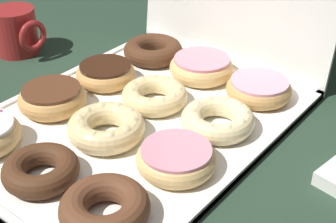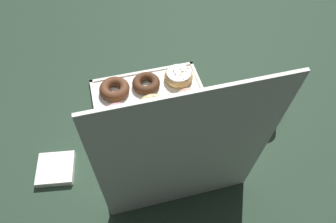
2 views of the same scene
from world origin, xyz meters
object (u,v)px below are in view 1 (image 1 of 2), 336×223
cruller_donut_4 (106,127)px  cruller_donut_8 (218,119)px  donut_box (135,122)px  chocolate_cake_ring_donut_1 (41,170)px  chocolate_cake_ring_donut_2 (105,208)px  pink_frosted_donut_11 (259,89)px  chocolate_frosted_donut_3 (52,98)px  coffee_mug (16,30)px  chocolate_cake_ring_donut_9 (153,50)px  cruller_donut_7 (154,95)px  chocolate_frosted_donut_6 (106,73)px  pink_frosted_donut_10 (203,68)px  pink_frosted_donut_5 (176,158)px

cruller_donut_4 → cruller_donut_8: 0.18m
donut_box → chocolate_cake_ring_donut_1: 0.19m
chocolate_cake_ring_donut_2 → pink_frosted_donut_11: size_ratio=0.99×
chocolate_frosted_donut_3 → cruller_donut_4: bearing=-2.2°
chocolate_cake_ring_donut_2 → coffee_mug: (-0.50, 0.25, 0.02)m
chocolate_cake_ring_donut_1 → chocolate_cake_ring_donut_9: chocolate_cake_ring_donut_9 is taller
chocolate_cake_ring_donut_2 → donut_box: bearing=122.5°
cruller_donut_7 → cruller_donut_8: size_ratio=0.97×
chocolate_frosted_donut_6 → coffee_mug: 0.26m
donut_box → coffee_mug: 0.39m
chocolate_cake_ring_donut_9 → pink_frosted_donut_10: size_ratio=0.99×
chocolate_frosted_donut_3 → chocolate_cake_ring_donut_9: chocolate_frosted_donut_3 is taller
cruller_donut_7 → pink_frosted_donut_11: bearing=45.3°
chocolate_frosted_donut_3 → pink_frosted_donut_11: (0.26, 0.25, -0.00)m
donut_box → chocolate_cake_ring_donut_2: chocolate_cake_ring_donut_2 is taller
chocolate_cake_ring_donut_1 → chocolate_cake_ring_donut_9: size_ratio=0.89×
pink_frosted_donut_10 → cruller_donut_7: bearing=-94.1°
chocolate_frosted_donut_3 → coffee_mug: (-0.25, 0.12, 0.02)m
chocolate_cake_ring_donut_2 → cruller_donut_7: size_ratio=1.01×
chocolate_frosted_donut_3 → chocolate_frosted_donut_6: chocolate_frosted_donut_3 is taller
chocolate_cake_ring_donut_9 → pink_frosted_donut_10: 0.13m
cruller_donut_4 → pink_frosted_donut_5: 0.13m
chocolate_frosted_donut_3 → pink_frosted_donut_11: chocolate_frosted_donut_3 is taller
pink_frosted_donut_11 → pink_frosted_donut_10: bearing=179.3°
cruller_donut_4 → pink_frosted_donut_5: size_ratio=1.05×
chocolate_frosted_donut_3 → pink_frosted_donut_5: 0.26m
chocolate_cake_ring_donut_2 → chocolate_frosted_donut_3: (-0.26, 0.13, 0.00)m
cruller_donut_4 → pink_frosted_donut_5: (0.13, 0.01, -0.00)m
chocolate_cake_ring_donut_1 → cruller_donut_4: bearing=90.0°
donut_box → pink_frosted_donut_5: (0.13, -0.06, 0.02)m
cruller_donut_4 → pink_frosted_donut_11: size_ratio=1.05×
chocolate_cake_ring_donut_1 → cruller_donut_7: 0.25m
cruller_donut_8 → coffee_mug: 0.50m
coffee_mug → pink_frosted_donut_5: bearing=-12.4°
donut_box → chocolate_frosted_donut_3: 0.15m
chocolate_frosted_donut_3 → pink_frosted_donut_10: 0.29m
chocolate_cake_ring_donut_2 → pink_frosted_donut_10: 0.40m
pink_frosted_donut_5 → pink_frosted_donut_11: (-0.01, 0.25, -0.00)m
chocolate_frosted_donut_6 → cruller_donut_8: same height
chocolate_cake_ring_donut_2 → cruller_donut_7: bearing=117.1°
chocolate_frosted_donut_3 → cruller_donut_7: chocolate_frosted_donut_3 is taller
pink_frosted_donut_5 → pink_frosted_donut_11: size_ratio=1.00×
chocolate_cake_ring_donut_2 → pink_frosted_donut_5: bearing=86.3°
cruller_donut_8 → cruller_donut_4: bearing=-133.3°
coffee_mug → chocolate_frosted_donut_6: bearing=1.5°
donut_box → pink_frosted_donut_11: bearing=56.8°
chocolate_cake_ring_donut_2 → chocolate_cake_ring_donut_9: bearing=122.4°
cruller_donut_4 → donut_box: bearing=90.7°
donut_box → coffee_mug: size_ratio=4.93×
chocolate_cake_ring_donut_1 → pink_frosted_donut_10: 0.39m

